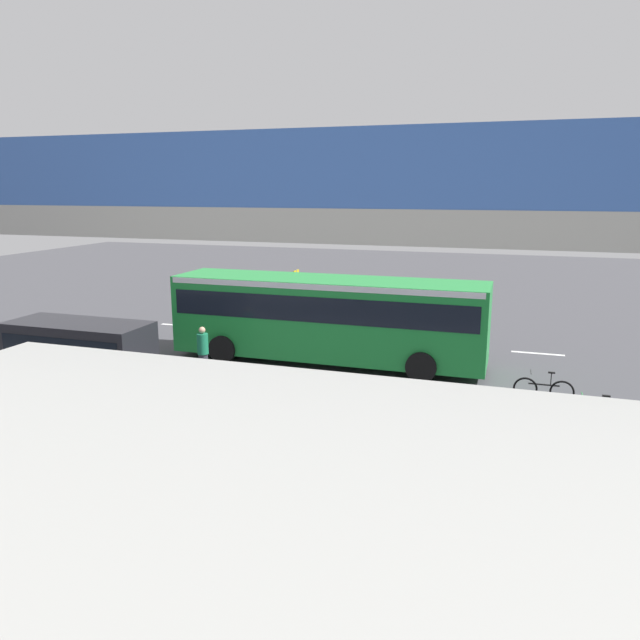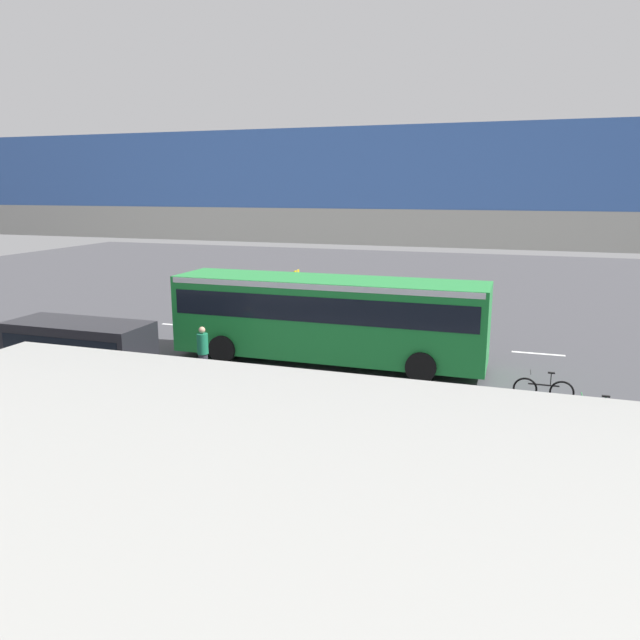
# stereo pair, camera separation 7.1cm
# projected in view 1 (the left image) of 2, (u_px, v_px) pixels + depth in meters

# --- Properties ---
(ground) EXTENTS (80.00, 80.00, 0.00)m
(ground) POSITION_uv_depth(u_px,v_px,m) (322.00, 356.00, 23.35)
(ground) COLOR #424247
(city_bus) EXTENTS (11.54, 2.85, 3.15)m
(city_bus) POSITION_uv_depth(u_px,v_px,m) (327.00, 313.00, 22.08)
(city_bus) COLOR #1E8C38
(city_bus) RESTS_ON ground
(parked_van) EXTENTS (4.80, 2.17, 2.05)m
(parked_van) POSITION_uv_depth(u_px,v_px,m) (80.00, 348.00, 19.94)
(parked_van) COLOR black
(parked_van) RESTS_ON ground
(bicycle_red) EXTENTS (1.77, 0.44, 0.96)m
(bicycle_red) POSITION_uv_depth(u_px,v_px,m) (546.00, 427.00, 15.43)
(bicycle_red) COLOR black
(bicycle_red) RESTS_ON ground
(bicycle_black) EXTENTS (1.77, 0.44, 0.96)m
(bicycle_black) POSITION_uv_depth(u_px,v_px,m) (543.00, 390.00, 18.25)
(bicycle_black) COLOR black
(bicycle_black) RESTS_ON ground
(bicycle_green) EXTENTS (1.77, 0.44, 0.96)m
(bicycle_green) POSITION_uv_depth(u_px,v_px,m) (597.00, 415.00, 16.22)
(bicycle_green) COLOR black
(bicycle_green) RESTS_ON ground
(pedestrian) EXTENTS (0.38, 0.38, 1.79)m
(pedestrian) POSITION_uv_depth(u_px,v_px,m) (203.00, 353.00, 20.45)
(pedestrian) COLOR #2D2D38
(pedestrian) RESTS_ON ground
(traffic_sign) EXTENTS (0.08, 0.60, 2.80)m
(traffic_sign) POSITION_uv_depth(u_px,v_px,m) (296.00, 290.00, 26.83)
(traffic_sign) COLOR slate
(traffic_sign) RESTS_ON ground
(lane_dash_leftmost) EXTENTS (2.00, 0.20, 0.01)m
(lane_dash_leftmost) POSITION_uv_depth(u_px,v_px,m) (538.00, 353.00, 23.65)
(lane_dash_leftmost) COLOR silver
(lane_dash_leftmost) RESTS_ON ground
(lane_dash_left) EXTENTS (2.00, 0.20, 0.01)m
(lane_dash_left) POSITION_uv_depth(u_px,v_px,m) (435.00, 345.00, 24.86)
(lane_dash_left) COLOR silver
(lane_dash_left) RESTS_ON ground
(lane_dash_centre) EXTENTS (2.00, 0.20, 0.01)m
(lane_dash_centre) POSITION_uv_depth(u_px,v_px,m) (342.00, 338.00, 26.06)
(lane_dash_centre) COLOR silver
(lane_dash_centre) RESTS_ON ground
(lane_dash_right) EXTENTS (2.00, 0.20, 0.01)m
(lane_dash_right) POSITION_uv_depth(u_px,v_px,m) (258.00, 331.00, 27.27)
(lane_dash_right) COLOR silver
(lane_dash_right) RESTS_ON ground
(lane_dash_rightmost) EXTENTS (2.00, 0.20, 0.01)m
(lane_dash_rightmost) POSITION_uv_depth(u_px,v_px,m) (180.00, 325.00, 28.48)
(lane_dash_rightmost) COLOR silver
(lane_dash_rightmost) RESTS_ON ground
(pedestrian_overpass) EXTENTS (28.30, 2.60, 7.19)m
(pedestrian_overpass) POSITION_uv_depth(u_px,v_px,m) (125.00, 243.00, 11.12)
(pedestrian_overpass) COLOR #9E9E99
(pedestrian_overpass) RESTS_ON ground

